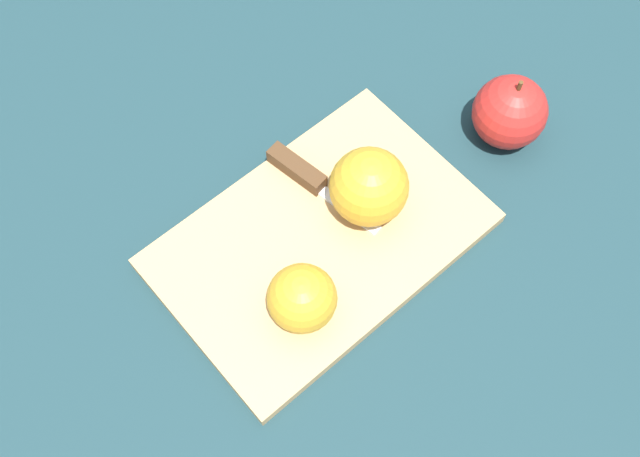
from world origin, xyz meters
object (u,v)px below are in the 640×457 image
knife (302,173)px  apple_whole (510,112)px  apple_half_left (302,298)px  apple_half_right (369,187)px

knife → apple_whole: apple_whole is taller
apple_half_left → apple_whole: size_ratio=0.72×
knife → apple_whole: 0.24m
apple_whole → apple_half_left: bearing=179.7°
knife → apple_whole: bearing=56.3°
apple_half_right → apple_whole: (0.19, -0.04, -0.02)m
apple_half_left → knife: 0.16m
apple_half_left → apple_whole: (0.32, -0.00, -0.01)m
apple_half_left → knife: apple_half_left is taller
apple_half_right → apple_whole: size_ratio=0.87×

